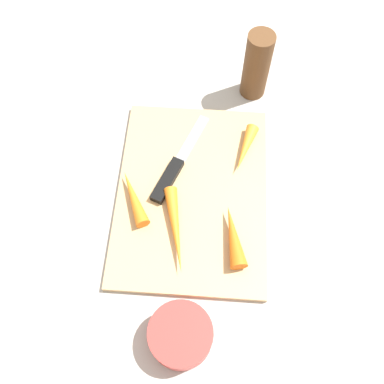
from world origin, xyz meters
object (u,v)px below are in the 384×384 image
(knife, at_px, (171,174))
(pepper_grinder, at_px, (257,66))
(carrot_short, at_px, (233,236))
(small_bowl, at_px, (178,335))
(carrot_longest, at_px, (176,229))
(carrot_long, at_px, (133,197))
(carrot_shortest, at_px, (245,149))
(cutting_board, at_px, (192,194))

(knife, bearing_deg, pepper_grinder, -12.09)
(carrot_short, xyz_separation_m, small_bowl, (-0.16, 0.08, -0.00))
(carrot_longest, height_order, pepper_grinder, pepper_grinder)
(carrot_longest, height_order, carrot_long, carrot_long)
(knife, distance_m, carrot_short, 0.16)
(carrot_longest, distance_m, small_bowl, 0.17)
(knife, xyz_separation_m, carrot_shortest, (0.06, -0.13, 0.01))
(carrot_long, height_order, pepper_grinder, pepper_grinder)
(carrot_long, bearing_deg, carrot_shortest, -84.51)
(carrot_longest, bearing_deg, carrot_short, 74.03)
(carrot_short, height_order, pepper_grinder, pepper_grinder)
(knife, relative_size, carrot_shortest, 1.99)
(cutting_board, bearing_deg, small_bowl, 179.02)
(cutting_board, relative_size, carrot_short, 3.42)
(cutting_board, bearing_deg, pepper_grinder, -23.30)
(carrot_short, distance_m, carrot_longest, 0.10)
(small_bowl, bearing_deg, carrot_short, -25.83)
(small_bowl, bearing_deg, cutting_board, -0.98)
(small_bowl, bearing_deg, carrot_long, 23.33)
(knife, xyz_separation_m, carrot_short, (-0.11, -0.11, 0.01))
(carrot_shortest, bearing_deg, small_bowl, 0.51)
(knife, height_order, carrot_short, carrot_short)
(carrot_long, relative_size, small_bowl, 1.11)
(carrot_shortest, bearing_deg, carrot_longest, -17.98)
(cutting_board, relative_size, carrot_longest, 2.43)
(cutting_board, distance_m, carrot_short, 0.11)
(knife, bearing_deg, small_bowl, -150.67)
(pepper_grinder, bearing_deg, carrot_longest, 158.31)
(carrot_short, relative_size, pepper_grinder, 0.74)
(carrot_short, bearing_deg, small_bowl, 142.64)
(carrot_long, relative_size, pepper_grinder, 0.74)
(cutting_board, distance_m, carrot_long, 0.10)
(carrot_longest, xyz_separation_m, small_bowl, (-0.17, -0.02, -0.00))
(carrot_short, xyz_separation_m, pepper_grinder, (0.33, -0.03, 0.04))
(carrot_long, bearing_deg, carrot_short, -134.07)
(cutting_board, distance_m, pepper_grinder, 0.27)
(knife, distance_m, small_bowl, 0.27)
(cutting_board, distance_m, carrot_shortest, 0.13)
(carrot_shortest, relative_size, small_bowl, 1.02)
(knife, height_order, carrot_long, carrot_long)
(small_bowl, height_order, pepper_grinder, pepper_grinder)
(knife, height_order, carrot_longest, carrot_longest)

